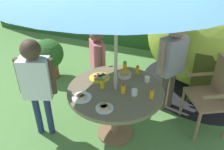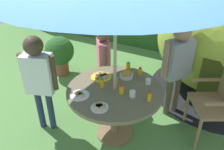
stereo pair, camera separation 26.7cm
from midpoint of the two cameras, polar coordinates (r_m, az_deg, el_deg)
ground_plane at (r=3.15m, az=3.11°, el=-14.42°), size 10.00×10.00×0.02m
hedge_backdrop at (r=5.29m, az=18.33°, el=15.80°), size 9.00×0.70×1.94m
garden_table at (r=2.76m, az=3.46°, el=-5.63°), size 1.13×1.13×0.71m
wooden_chair at (r=3.13m, az=27.46°, el=-5.46°), size 0.63×0.67×0.97m
potted_plant at (r=4.25m, az=-11.12°, el=5.41°), size 0.52×0.52×0.73m
child_in_grey_shirt at (r=3.14m, az=18.43°, el=3.68°), size 0.36×0.40×1.37m
child_in_pink_shirt at (r=3.40m, az=0.10°, el=4.98°), size 0.32×0.34×1.16m
child_in_white_shirt at (r=2.82m, az=-15.18°, el=0.20°), size 0.42×0.29×1.32m
snack_bowl at (r=2.90m, az=6.26°, el=0.03°), size 0.17×0.17×0.08m
plate_mid_right at (r=2.40m, az=0.12°, el=-8.03°), size 0.19×0.19×0.03m
plate_far_left at (r=2.89m, az=-0.06°, el=-0.43°), size 0.26×0.26×0.03m
plate_back_edge at (r=2.58m, az=-5.08°, el=-5.05°), size 0.22×0.22×0.03m
juice_bottle_near_left at (r=2.96m, az=9.55°, el=0.80°), size 0.05×0.05×0.11m
juice_bottle_near_right at (r=2.52m, az=12.26°, el=-5.35°), size 0.05×0.05×0.12m
juice_bottle_far_right at (r=3.06m, az=6.55°, el=2.07°), size 0.06×0.06×0.11m
juice_bottle_center_front at (r=2.73m, az=3.75°, el=-1.39°), size 0.05×0.05×0.13m
juice_bottle_center_back at (r=2.59m, az=5.35°, el=-3.71°), size 0.05×0.05×0.12m
juice_bottle_mid_left at (r=2.68m, az=0.30°, el=-2.10°), size 0.05×0.05×0.12m
cup_near at (r=2.57m, az=8.07°, el=-4.74°), size 0.07×0.07×0.07m
cup_far at (r=2.81m, az=11.67°, el=-1.65°), size 0.06×0.06×0.07m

